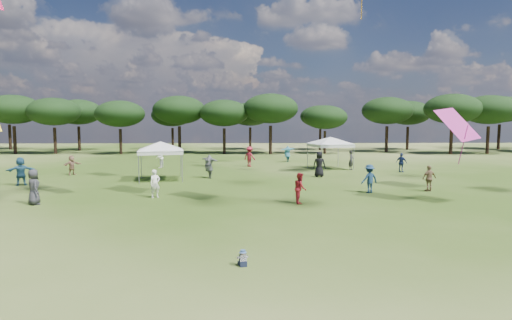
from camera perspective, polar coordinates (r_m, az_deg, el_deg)
The scene contains 6 objects.
ground at distance 10.40m, azimuth -1.04°, elevation -18.40°, with size 140.00×140.00×0.00m, color #364F17.
tree_line at distance 57.00m, azimuth 0.88°, elevation 6.52°, with size 108.78×17.63×7.77m.
tent_left at distance 30.64m, azimuth -12.61°, elevation 2.20°, with size 6.04×6.04×3.03m.
tent_right at distance 37.45m, azimuth 9.88°, elevation 2.87°, with size 6.21×6.21×3.09m.
toddler at distance 12.63m, azimuth -1.78°, elevation -13.01°, with size 0.35×0.38×0.48m.
festival_crowd at distance 32.20m, azimuth -4.19°, elevation -0.65°, with size 28.53×23.15×1.89m.
Camera 1 is at (-0.09, -9.52, 4.17)m, focal length 30.00 mm.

